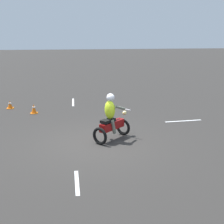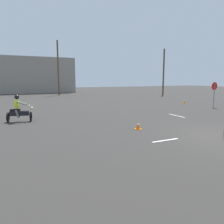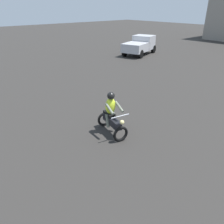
% 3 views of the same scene
% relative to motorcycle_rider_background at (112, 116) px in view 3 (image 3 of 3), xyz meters
% --- Properties ---
extents(motorcycle_rider_background, '(1.56, 0.92, 1.66)m').
position_rel_motorcycle_rider_background_xyz_m(motorcycle_rider_background, '(0.00, 0.00, 0.00)').
color(motorcycle_rider_background, black).
rests_on(motorcycle_rider_background, ground).
extents(pickup_truck, '(3.07, 4.52, 1.73)m').
position_rel_motorcycle_rider_background_xyz_m(pickup_truck, '(-9.50, 11.91, 0.20)').
color(pickup_truck, black).
rests_on(pickup_truck, ground).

